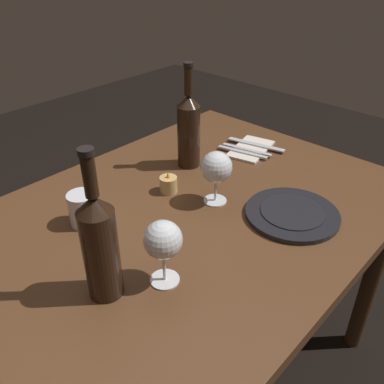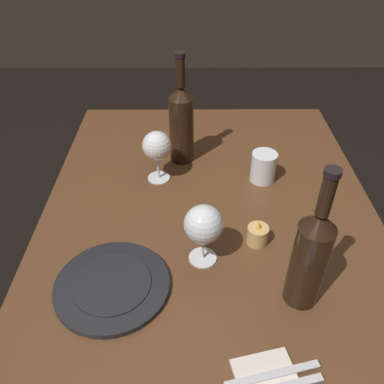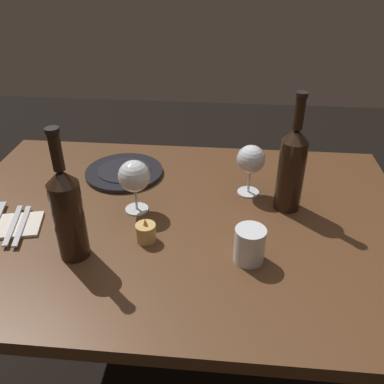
{
  "view_description": "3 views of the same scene",
  "coord_description": "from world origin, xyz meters",
  "px_view_note": "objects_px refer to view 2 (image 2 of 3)",
  "views": [
    {
      "loc": [
        -0.66,
        -0.65,
        1.4
      ],
      "look_at": [
        0.01,
        -0.04,
        0.83
      ],
      "focal_mm": 38.88,
      "sensor_mm": 36.0,
      "label": 1
    },
    {
      "loc": [
        0.76,
        -0.05,
        1.45
      ],
      "look_at": [
        -0.05,
        -0.05,
        0.81
      ],
      "focal_mm": 37.17,
      "sensor_mm": 36.0,
      "label": 2
    },
    {
      "loc": [
        -0.13,
        0.93,
        1.41
      ],
      "look_at": [
        -0.05,
        0.03,
        0.84
      ],
      "focal_mm": 38.63,
      "sensor_mm": 36.0,
      "label": 3
    }
  ],
  "objects_px": {
    "water_tumbler": "(263,168)",
    "wine_glass_right": "(157,147)",
    "wine_bottle": "(181,122)",
    "fork_outer": "(273,375)",
    "wine_bottle_second": "(310,256)",
    "votive_candle": "(257,235)",
    "dinner_plate": "(112,285)",
    "wine_glass_left": "(203,225)"
  },
  "relations": [
    {
      "from": "wine_glass_left",
      "to": "wine_glass_right",
      "type": "height_order",
      "value": "wine_glass_right"
    },
    {
      "from": "wine_glass_left",
      "to": "votive_candle",
      "type": "bearing_deg",
      "value": 111.53
    },
    {
      "from": "wine_bottle_second",
      "to": "water_tumbler",
      "type": "relative_size",
      "value": 3.73
    },
    {
      "from": "votive_candle",
      "to": "fork_outer",
      "type": "bearing_deg",
      "value": -2.94
    },
    {
      "from": "wine_glass_right",
      "to": "dinner_plate",
      "type": "relative_size",
      "value": 0.62
    },
    {
      "from": "wine_glass_right",
      "to": "water_tumbler",
      "type": "relative_size",
      "value": 1.75
    },
    {
      "from": "wine_glass_right",
      "to": "votive_candle",
      "type": "height_order",
      "value": "wine_glass_right"
    },
    {
      "from": "wine_glass_right",
      "to": "water_tumbler",
      "type": "height_order",
      "value": "wine_glass_right"
    },
    {
      "from": "fork_outer",
      "to": "wine_glass_left",
      "type": "bearing_deg",
      "value": -157.75
    },
    {
      "from": "wine_glass_right",
      "to": "wine_bottle",
      "type": "xyz_separation_m",
      "value": [
        -0.11,
        0.07,
        0.02
      ]
    },
    {
      "from": "water_tumbler",
      "to": "wine_glass_right",
      "type": "bearing_deg",
      "value": -91.15
    },
    {
      "from": "wine_bottle",
      "to": "water_tumbler",
      "type": "height_order",
      "value": "wine_bottle"
    },
    {
      "from": "wine_glass_left",
      "to": "water_tumbler",
      "type": "distance_m",
      "value": 0.37
    },
    {
      "from": "wine_glass_left",
      "to": "dinner_plate",
      "type": "distance_m",
      "value": 0.24
    },
    {
      "from": "water_tumbler",
      "to": "dinner_plate",
      "type": "height_order",
      "value": "water_tumbler"
    },
    {
      "from": "fork_outer",
      "to": "wine_glass_right",
      "type": "bearing_deg",
      "value": -158.43
    },
    {
      "from": "wine_glass_left",
      "to": "votive_candle",
      "type": "height_order",
      "value": "wine_glass_left"
    },
    {
      "from": "dinner_plate",
      "to": "fork_outer",
      "type": "relative_size",
      "value": 1.41
    },
    {
      "from": "wine_glass_right",
      "to": "water_tumbler",
      "type": "distance_m",
      "value": 0.32
    },
    {
      "from": "wine_glass_left",
      "to": "dinner_plate",
      "type": "bearing_deg",
      "value": -67.26
    },
    {
      "from": "wine_glass_left",
      "to": "votive_candle",
      "type": "distance_m",
      "value": 0.17
    },
    {
      "from": "wine_bottle",
      "to": "wine_bottle_second",
      "type": "xyz_separation_m",
      "value": [
        0.54,
        0.26,
        -0.0
      ]
    },
    {
      "from": "wine_bottle",
      "to": "water_tumbler",
      "type": "relative_size",
      "value": 3.79
    },
    {
      "from": "wine_glass_left",
      "to": "fork_outer",
      "type": "height_order",
      "value": "wine_glass_left"
    },
    {
      "from": "wine_glass_left",
      "to": "water_tumbler",
      "type": "xyz_separation_m",
      "value": [
        -0.31,
        0.19,
        -0.07
      ]
    },
    {
      "from": "wine_glass_left",
      "to": "wine_bottle_second",
      "type": "relative_size",
      "value": 0.46
    },
    {
      "from": "wine_bottle",
      "to": "votive_candle",
      "type": "height_order",
      "value": "wine_bottle"
    },
    {
      "from": "water_tumbler",
      "to": "votive_candle",
      "type": "bearing_deg",
      "value": -10.99
    },
    {
      "from": "wine_glass_left",
      "to": "water_tumbler",
      "type": "height_order",
      "value": "wine_glass_left"
    },
    {
      "from": "wine_glass_left",
      "to": "fork_outer",
      "type": "relative_size",
      "value": 0.87
    },
    {
      "from": "dinner_plate",
      "to": "fork_outer",
      "type": "xyz_separation_m",
      "value": [
        0.2,
        0.32,
        0.0
      ]
    },
    {
      "from": "votive_candle",
      "to": "wine_glass_left",
      "type": "bearing_deg",
      "value": -68.47
    },
    {
      "from": "votive_candle",
      "to": "dinner_plate",
      "type": "bearing_deg",
      "value": -67.74
    },
    {
      "from": "wine_bottle",
      "to": "wine_bottle_second",
      "type": "height_order",
      "value": "wine_bottle"
    },
    {
      "from": "water_tumbler",
      "to": "wine_glass_left",
      "type": "bearing_deg",
      "value": -30.59
    },
    {
      "from": "wine_bottle_second",
      "to": "votive_candle",
      "type": "bearing_deg",
      "value": -156.67
    },
    {
      "from": "wine_bottle_second",
      "to": "votive_candle",
      "type": "xyz_separation_m",
      "value": [
        -0.16,
        -0.07,
        -0.1
      ]
    },
    {
      "from": "wine_bottle",
      "to": "fork_outer",
      "type": "bearing_deg",
      "value": 13.56
    },
    {
      "from": "wine_glass_right",
      "to": "wine_bottle_second",
      "type": "xyz_separation_m",
      "value": [
        0.43,
        0.33,
        0.02
      ]
    },
    {
      "from": "fork_outer",
      "to": "water_tumbler",
      "type": "bearing_deg",
      "value": 173.53
    },
    {
      "from": "wine_bottle_second",
      "to": "votive_candle",
      "type": "height_order",
      "value": "wine_bottle_second"
    },
    {
      "from": "wine_bottle_second",
      "to": "water_tumbler",
      "type": "height_order",
      "value": "wine_bottle_second"
    }
  ]
}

